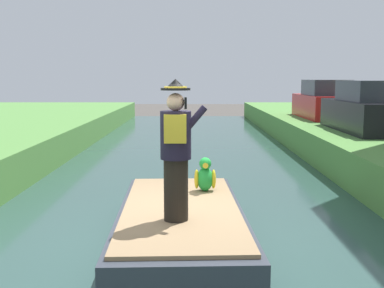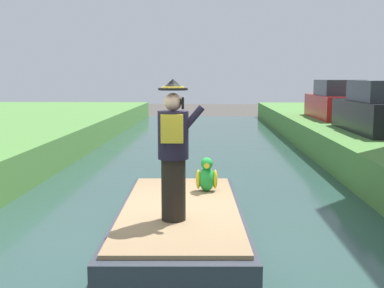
# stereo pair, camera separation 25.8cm
# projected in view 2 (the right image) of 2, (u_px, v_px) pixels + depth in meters

# --- Properties ---
(ground_plane) EXTENTS (80.00, 80.00, 0.00)m
(ground_plane) POSITION_uv_depth(u_px,v_px,m) (180.00, 255.00, 6.92)
(ground_plane) COLOR #4C4742
(canal_water) EXTENTS (7.10, 48.00, 0.10)m
(canal_water) POSITION_uv_depth(u_px,v_px,m) (180.00, 252.00, 6.91)
(canal_water) COLOR #2D4C47
(canal_water) RESTS_ON ground
(boat) EXTENTS (1.95, 4.26, 0.61)m
(boat) POSITION_uv_depth(u_px,v_px,m) (180.00, 227.00, 6.94)
(boat) COLOR #333842
(boat) RESTS_ON canal_water
(person_pirate) EXTENTS (0.61, 0.42, 1.85)m
(person_pirate) POSITION_uv_depth(u_px,v_px,m) (174.00, 151.00, 6.12)
(person_pirate) COLOR black
(person_pirate) RESTS_ON boat
(parrot_plush) EXTENTS (0.36, 0.34, 0.57)m
(parrot_plush) POSITION_uv_depth(u_px,v_px,m) (207.00, 177.00, 7.79)
(parrot_plush) COLOR green
(parrot_plush) RESTS_ON boat
(parked_car_dark) EXTENTS (1.72, 4.01, 1.50)m
(parked_car_dark) POSITION_uv_depth(u_px,v_px,m) (380.00, 111.00, 13.81)
(parked_car_dark) COLOR black
(parked_car_dark) RESTS_ON grass_bank_far
(parked_car_red) EXTENTS (1.71, 4.00, 1.50)m
(parked_car_red) POSITION_uv_depth(u_px,v_px,m) (337.00, 102.00, 18.47)
(parked_car_red) COLOR red
(parked_car_red) RESTS_ON grass_bank_far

